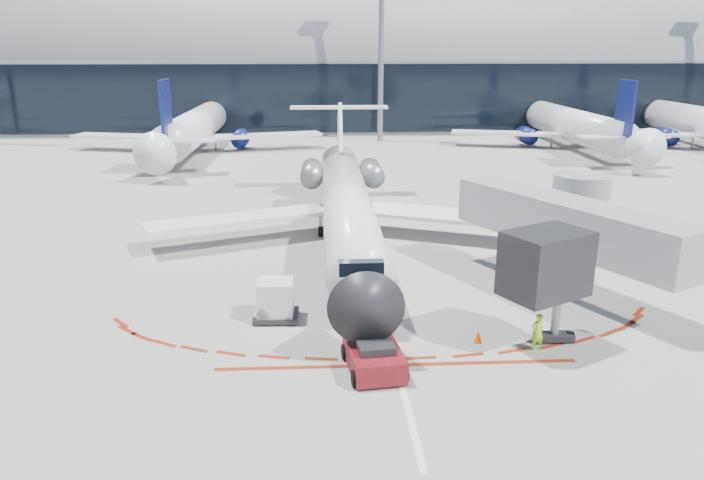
{
  "coord_description": "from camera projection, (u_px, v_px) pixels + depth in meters",
  "views": [
    {
      "loc": [
        -2.88,
        -33.04,
        11.78
      ],
      "look_at": [
        -1.23,
        -1.79,
        2.07
      ],
      "focal_mm": 32.0,
      "sensor_mm": 36.0,
      "label": 1
    }
  ],
  "objects": [
    {
      "name": "ground",
      "position": [
        372.0,
        265.0,
        35.14
      ],
      "size": [
        260.0,
        260.0,
        0.0
      ],
      "primitive_type": "plane",
      "color": "slate",
      "rests_on": "ground"
    },
    {
      "name": "jet_bridge",
      "position": [
        569.0,
        226.0,
        31.87
      ],
      "size": [
        10.03,
        15.2,
        4.9
      ],
      "color": "#92959A",
      "rests_on": "ground"
    },
    {
      "name": "regional_jet",
      "position": [
        347.0,
        203.0,
        38.48
      ],
      "size": [
        24.94,
        30.76,
        7.7
      ],
      "color": "white",
      "rests_on": "ground"
    },
    {
      "name": "safety_cone_left",
      "position": [
        263.0,
        316.0,
        27.92
      ],
      "size": [
        0.41,
        0.41,
        0.57
      ],
      "primitive_type": "cone",
      "color": "#ED5304",
      "rests_on": "ground"
    },
    {
      "name": "bg_airliner_1",
      "position": [
        195.0,
        102.0,
        72.62
      ],
      "size": [
        34.07,
        36.07,
        11.02
      ],
      "primitive_type": null,
      "color": "white",
      "rests_on": "ground"
    },
    {
      "name": "terminal_building",
      "position": [
        337.0,
        68.0,
        94.59
      ],
      "size": [
        150.0,
        24.15,
        24.0
      ],
      "color": "gray",
      "rests_on": "ground"
    },
    {
      "name": "pushback_tug",
      "position": [
        374.0,
        357.0,
        23.65
      ],
      "size": [
        2.41,
        4.94,
        1.26
      ],
      "rotation": [
        0.0,
        0.0,
        0.13
      ],
      "color": "#5B0D10",
      "rests_on": "ground"
    },
    {
      "name": "bg_airliner_2",
      "position": [
        570.0,
        101.0,
        75.63
      ],
      "size": [
        33.23,
        35.19,
        10.75
      ],
      "primitive_type": null,
      "color": "white",
      "rests_on": "ground"
    },
    {
      "name": "uld_container",
      "position": [
        276.0,
        300.0,
        27.99
      ],
      "size": [
        2.0,
        1.71,
        1.83
      ],
      "rotation": [
        0.0,
        0.0,
        -0.03
      ],
      "color": "black",
      "rests_on": "ground"
    },
    {
      "name": "light_mast_centre",
      "position": [
        381.0,
        40.0,
        77.47
      ],
      "size": [
        0.7,
        0.7,
        25.0
      ],
      "primitive_type": "cylinder",
      "color": "gray",
      "rests_on": "ground"
    },
    {
      "name": "ramp_worker",
      "position": [
        537.0,
        332.0,
        25.16
      ],
      "size": [
        0.65,
        0.51,
        1.58
      ],
      "primitive_type": "imported",
      "rotation": [
        0.0,
        0.0,
        3.4
      ],
      "color": "#A6FF1A",
      "rests_on": "ground"
    },
    {
      "name": "safety_cone_right",
      "position": [
        478.0,
        337.0,
        25.96
      ],
      "size": [
        0.36,
        0.36,
        0.5
      ],
      "primitive_type": "cone",
      "color": "#ED5304",
      "rests_on": "ground"
    },
    {
      "name": "apron_centerline",
      "position": [
        369.0,
        254.0,
        37.05
      ],
      "size": [
        0.25,
        40.0,
        0.01
      ],
      "primitive_type": "cube",
      "color": "silver",
      "rests_on": "ground"
    },
    {
      "name": "apron_stop_bar",
      "position": [
        397.0,
        365.0,
        24.17
      ],
      "size": [
        14.0,
        0.25,
        0.01
      ],
      "primitive_type": "cube",
      "color": "maroon",
      "rests_on": "ground"
    }
  ]
}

